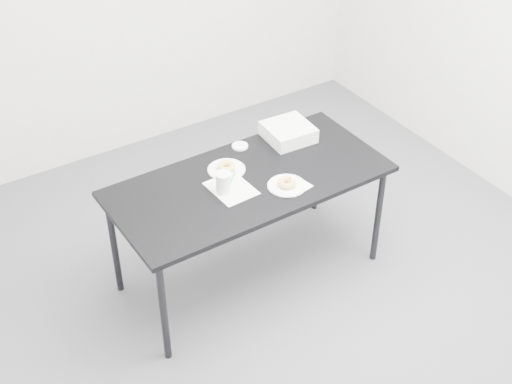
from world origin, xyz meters
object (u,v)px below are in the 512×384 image
donut_far (226,167)px  table (249,187)px  bakery_box (288,132)px  plate_near (287,186)px  coffee_cup (223,183)px  scorecard (231,188)px  plate_far (226,169)px  donut_near (287,183)px  pen (233,177)px

donut_far → table: bearing=-66.3°
bakery_box → plate_near: bearing=-122.1°
plate_near → coffee_cup: 0.37m
table → plate_near: 0.24m
table → scorecard: 0.15m
donut_far → bakery_box: bearing=10.3°
plate_near → bakery_box: bearing=54.8°
plate_far → coffee_cup: coffee_cup is taller
donut_near → bakery_box: bakery_box is taller
table → scorecard: bearing=-170.6°
pen → donut_far: bearing=36.2°
scorecard → coffee_cup: size_ratio=2.18×
pen → coffee_cup: size_ratio=1.01×
pen → donut_far: (0.01, 0.09, 0.02)m
table → pen: 0.11m
table → donut_far: size_ratio=15.65×
plate_near → bakery_box: (0.29, 0.42, 0.04)m
bakery_box → donut_far: bearing=-166.6°
donut_near → donut_far: 0.39m
scorecard → plate_far: plate_far is taller
donut_far → plate_far: bearing=0.0°
donut_near → bakery_box: 0.51m
plate_far → scorecard: bearing=-112.3°
plate_far → donut_far: (0.00, 0.00, 0.02)m
donut_far → bakery_box: (0.50, 0.09, 0.02)m
bakery_box → donut_near: bearing=-122.1°
table → scorecard: scorecard is taller
scorecard → bakery_box: 0.63m
table → donut_far: 0.18m
bakery_box → pen: bearing=-157.3°
scorecard → pen: (0.06, 0.08, 0.01)m
donut_near → plate_far: bearing=122.4°
table → coffee_cup: (-0.19, -0.03, 0.12)m
scorecard → donut_far: (0.07, 0.17, 0.02)m
pen → bakery_box: bakery_box is taller
scorecard → donut_near: size_ratio=2.65×
donut_near → coffee_cup: 0.36m
scorecard → pen: 0.10m
donut_far → coffee_cup: size_ratio=0.83×
scorecard → donut_far: donut_far is taller
table → donut_far: (-0.07, 0.15, 0.08)m
pen → coffee_cup: 0.15m
table → donut_near: size_ratio=15.72×
plate_far → pen: bearing=-97.6°
plate_near → plate_far: bearing=122.4°
coffee_cup → bakery_box: size_ratio=0.46×
pen → plate_far: 0.09m
plate_far → coffee_cup: (-0.12, -0.18, 0.06)m
plate_near → donut_near: size_ratio=2.13×
plate_near → donut_far: 0.39m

